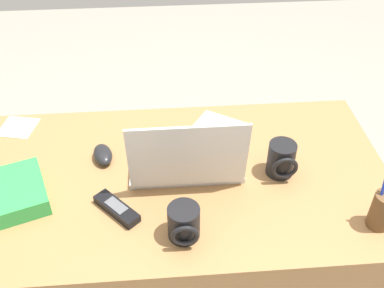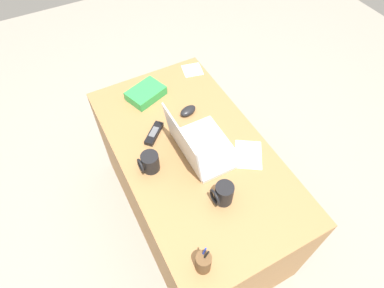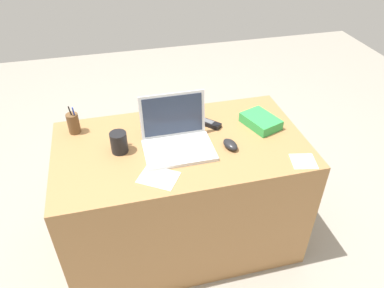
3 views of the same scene
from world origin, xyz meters
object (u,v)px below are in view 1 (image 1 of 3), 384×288
(computer_mouse, at_px, (103,155))
(pen_holder, at_px, (382,210))
(coffee_mug_tall, at_px, (183,223))
(cordless_phone, at_px, (117,209))
(coffee_mug_white, at_px, (281,160))
(snack_bag, at_px, (19,192))
(laptop, at_px, (186,158))

(computer_mouse, relative_size, pen_holder, 0.59)
(coffee_mug_tall, xyz_separation_m, pen_holder, (-0.52, 0.00, 0.01))
(computer_mouse, relative_size, cordless_phone, 0.70)
(coffee_mug_white, distance_m, snack_bag, 0.76)
(computer_mouse, distance_m, snack_bag, 0.27)
(computer_mouse, height_order, coffee_mug_tall, coffee_mug_tall)
(cordless_phone, xyz_separation_m, snack_bag, (0.27, -0.07, 0.01))
(laptop, bearing_deg, cordless_phone, 36.91)
(coffee_mug_white, bearing_deg, computer_mouse, -11.27)
(computer_mouse, height_order, pen_holder, pen_holder)
(computer_mouse, distance_m, coffee_mug_white, 0.54)
(laptop, height_order, computer_mouse, laptop)
(computer_mouse, xyz_separation_m, pen_holder, (-0.75, 0.32, 0.04))
(laptop, xyz_separation_m, pen_holder, (-0.49, 0.25, 0.01))
(computer_mouse, bearing_deg, snack_bag, 19.16)
(coffee_mug_white, xyz_separation_m, pen_holder, (-0.21, 0.22, 0.00))
(coffee_mug_tall, height_order, snack_bag, coffee_mug_tall)
(cordless_phone, bearing_deg, computer_mouse, -76.69)
(laptop, xyz_separation_m, computer_mouse, (0.25, -0.07, -0.03))
(computer_mouse, xyz_separation_m, snack_bag, (0.22, 0.15, 0.01))
(coffee_mug_white, xyz_separation_m, coffee_mug_tall, (0.30, 0.21, -0.01))
(laptop, bearing_deg, coffee_mug_white, 172.95)
(laptop, bearing_deg, coffee_mug_tall, 84.29)
(coffee_mug_tall, bearing_deg, coffee_mug_white, -144.79)
(laptop, distance_m, cordless_phone, 0.25)
(pen_holder, bearing_deg, coffee_mug_white, -45.43)
(laptop, distance_m, pen_holder, 0.55)
(pen_holder, bearing_deg, snack_bag, -10.18)
(coffee_mug_tall, relative_size, cordless_phone, 0.70)
(pen_holder, distance_m, snack_bag, 0.99)
(laptop, distance_m, coffee_mug_tall, 0.25)
(laptop, xyz_separation_m, snack_bag, (0.48, 0.08, -0.02))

